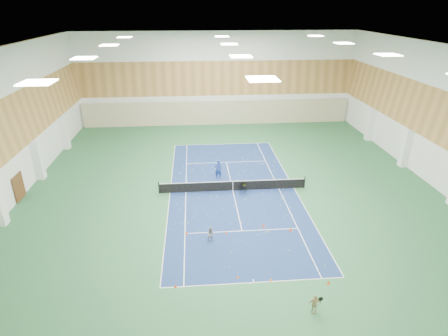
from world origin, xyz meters
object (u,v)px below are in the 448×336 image
object	(u,v)px
child_court	(211,234)
coach	(218,169)
tennis_net	(233,185)
ball_cart	(243,189)
child_apron	(314,304)

from	to	relation	value
child_court	coach	bearing A→B (deg)	80.31
tennis_net	child_court	xyz separation A→B (m)	(-2.30, -7.47, 0.02)
coach	ball_cart	distance (m)	3.86
tennis_net	child_apron	bearing A→B (deg)	-78.98
tennis_net	ball_cart	xyz separation A→B (m)	(0.80, -0.60, -0.09)
coach	ball_cart	world-z (taller)	coach
ball_cart	child_court	bearing A→B (deg)	-96.08
tennis_net	ball_cart	distance (m)	1.01
coach	child_apron	xyz separation A→B (m)	(3.91, -17.17, -0.34)
coach	ball_cart	size ratio (longest dim) A/B	2.02
tennis_net	child_apron	distance (m)	14.71
child_court	child_apron	size ratio (longest dim) A/B	0.98
tennis_net	child_apron	world-z (taller)	child_apron
child_apron	ball_cart	size ratio (longest dim) A/B	1.28
coach	ball_cart	bearing A→B (deg)	99.57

